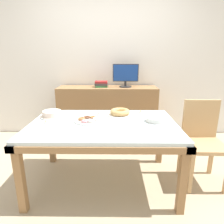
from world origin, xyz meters
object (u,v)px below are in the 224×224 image
object	(u,v)px
pastry_platter	(89,120)
plate_stack	(156,119)
tealight_centre	(98,115)
tealight_right_edge	(46,122)
tealight_near_cakes	(140,112)
cake_chocolate_round	(52,114)
chair	(202,138)
cake_golden_bundt	(120,113)
computer_monitor	(126,76)
book_stack	(101,84)

from	to	relation	value
pastry_platter	plate_stack	distance (m)	0.73
tealight_centre	tealight_right_edge	distance (m)	0.61
tealight_near_cakes	cake_chocolate_round	bearing A→B (deg)	-170.37
chair	cake_golden_bundt	size ratio (longest dim) A/B	3.13
tealight_near_cakes	tealight_centre	xyz separation A→B (m)	(-0.52, -0.11, 0.00)
computer_monitor	book_stack	xyz separation A→B (m)	(-0.40, 0.00, -0.14)
plate_stack	tealight_centre	bearing A→B (deg)	160.77
cake_chocolate_round	tealight_right_edge	distance (m)	0.23
computer_monitor	cake_golden_bundt	size ratio (longest dim) A/B	1.41
chair	plate_stack	distance (m)	0.59
cake_chocolate_round	tealight_right_edge	xyz separation A→B (m)	(0.00, -0.23, -0.02)
cake_chocolate_round	tealight_near_cakes	size ratio (longest dim) A/B	6.89
book_stack	plate_stack	world-z (taller)	book_stack
tealight_near_cakes	plate_stack	bearing A→B (deg)	-69.57
cake_chocolate_round	tealight_near_cakes	bearing A→B (deg)	9.63
tealight_centre	tealight_right_edge	bearing A→B (deg)	-151.00
chair	computer_monitor	xyz separation A→B (m)	(-0.81, 1.24, 0.58)
cake_chocolate_round	tealight_right_edge	world-z (taller)	cake_chocolate_round
book_stack	tealight_right_edge	bearing A→B (deg)	-110.66
chair	tealight_right_edge	xyz separation A→B (m)	(-1.73, -0.11, 0.21)
pastry_platter	chair	bearing A→B (deg)	1.24
plate_stack	chair	bearing A→B (deg)	3.41
chair	plate_stack	xyz separation A→B (m)	(-0.55, -0.03, 0.23)
chair	tealight_centre	distance (m)	1.22
cake_golden_bundt	plate_stack	bearing A→B (deg)	-31.12
chair	tealight_near_cakes	world-z (taller)	chair
book_stack	tealight_centre	size ratio (longest dim) A/B	5.46
cake_chocolate_round	chair	bearing A→B (deg)	-4.06
pastry_platter	book_stack	bearing A→B (deg)	87.27
cake_chocolate_round	pastry_platter	bearing A→B (deg)	-18.56
chair	book_stack	world-z (taller)	book_stack
plate_stack	pastry_platter	bearing A→B (deg)	179.62
chair	tealight_right_edge	distance (m)	1.74
chair	tealight_right_edge	world-z (taller)	chair
pastry_platter	tealight_right_edge	xyz separation A→B (m)	(-0.45, -0.08, -0.00)
tealight_right_edge	tealight_centre	bearing A→B (deg)	29.00
chair	cake_golden_bundt	xyz separation A→B (m)	(-0.93, 0.20, 0.24)
plate_stack	computer_monitor	bearing A→B (deg)	101.84
book_stack	tealight_right_edge	world-z (taller)	book_stack
cake_golden_bundt	tealight_right_edge	size ratio (longest dim) A/B	7.50
tealight_right_edge	book_stack	bearing A→B (deg)	69.34
cake_chocolate_round	tealight_near_cakes	xyz separation A→B (m)	(1.05, 0.18, -0.02)
computer_monitor	cake_golden_bundt	distance (m)	1.10
cake_golden_bundt	tealight_near_cakes	size ratio (longest dim) A/B	7.50
computer_monitor	plate_stack	xyz separation A→B (m)	(0.27, -1.27, -0.35)
tealight_centre	cake_chocolate_round	bearing A→B (deg)	-172.70
chair	book_stack	bearing A→B (deg)	134.52
book_stack	cake_golden_bundt	xyz separation A→B (m)	(0.29, -1.04, -0.20)
plate_stack	tealight_centre	xyz separation A→B (m)	(-0.64, 0.22, -0.01)
chair	tealight_right_edge	bearing A→B (deg)	-176.48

